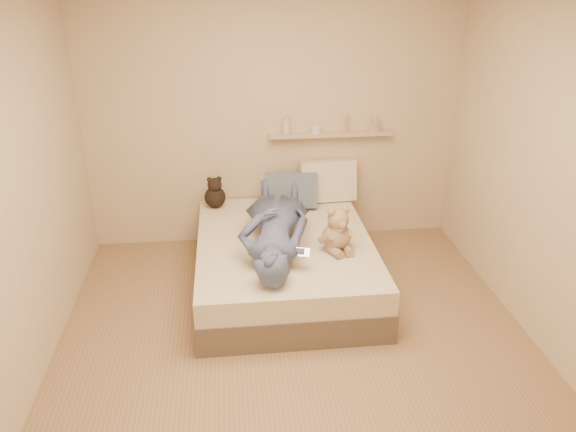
{
  "coord_description": "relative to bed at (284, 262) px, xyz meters",
  "views": [
    {
      "loc": [
        -0.45,
        -3.35,
        2.65
      ],
      "look_at": [
        0.0,
        0.65,
        0.8
      ],
      "focal_mm": 35.0,
      "sensor_mm": 36.0,
      "label": 1
    }
  ],
  "objects": [
    {
      "name": "game_console",
      "position": [
        0.05,
        -0.52,
        0.38
      ],
      "size": [
        0.19,
        0.12,
        0.06
      ],
      "color": "silver",
      "rests_on": "bed"
    },
    {
      "name": "bed",
      "position": [
        0.0,
        0.0,
        0.0
      ],
      "size": [
        1.5,
        1.9,
        0.45
      ],
      "color": "brown",
      "rests_on": "floor"
    },
    {
      "name": "pillow_cream",
      "position": [
        0.52,
        0.83,
        0.43
      ],
      "size": [
        0.56,
        0.26,
        0.42
      ],
      "primitive_type": "cube",
      "rotation": [
        -0.16,
        0.0,
        0.07
      ],
      "color": "beige",
      "rests_on": "bed"
    },
    {
      "name": "dark_plush",
      "position": [
        -0.59,
        0.76,
        0.36
      ],
      "size": [
        0.21,
        0.21,
        0.32
      ],
      "color": "black",
      "rests_on": "bed"
    },
    {
      "name": "room",
      "position": [
        0.0,
        -0.93,
        1.08
      ],
      "size": [
        3.8,
        3.8,
        3.8
      ],
      "color": "#8F6C4A",
      "rests_on": "ground"
    },
    {
      "name": "pillow_grey",
      "position": [
        0.14,
        0.69,
        0.4
      ],
      "size": [
        0.52,
        0.29,
        0.37
      ],
      "primitive_type": "cube",
      "rotation": [
        -0.33,
        0.0,
        -0.09
      ],
      "color": "slate",
      "rests_on": "bed"
    },
    {
      "name": "wall_shelf",
      "position": [
        0.55,
        0.91,
        0.88
      ],
      "size": [
        1.2,
        0.12,
        0.03
      ],
      "primitive_type": "cube",
      "color": "tan",
      "rests_on": "wall_back"
    },
    {
      "name": "person",
      "position": [
        -0.09,
        -0.08,
        0.41
      ],
      "size": [
        0.78,
        1.62,
        0.37
      ],
      "primitive_type": "imported",
      "rotation": [
        0.0,
        0.0,
        3.0
      ],
      "color": "#4B5176",
      "rests_on": "bed"
    },
    {
      "name": "shelf_bottles",
      "position": [
        0.5,
        0.91,
        0.97
      ],
      "size": [
        0.96,
        0.1,
        0.19
      ],
      "color": "#B6BABF",
      "rests_on": "wall_shelf"
    },
    {
      "name": "teddy_bear",
      "position": [
        0.41,
        -0.24,
        0.39
      ],
      "size": [
        0.31,
        0.32,
        0.39
      ],
      "color": "#927A50",
      "rests_on": "bed"
    }
  ]
}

